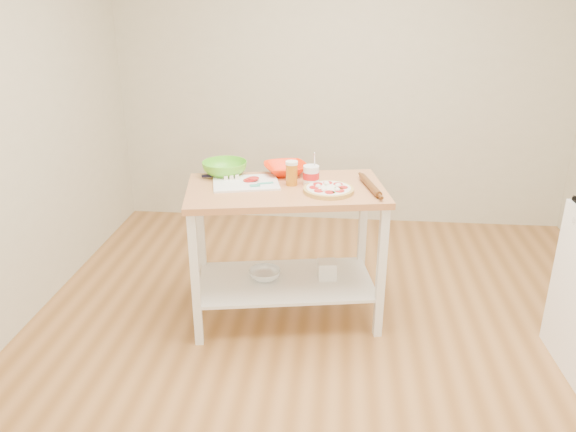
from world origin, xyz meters
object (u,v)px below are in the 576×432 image
(orange_bowl, at_px, (285,169))
(green_bowl, at_px, (225,168))
(beer_pint, at_px, (292,173))
(rolling_pin, at_px, (370,186))
(spatula, at_px, (260,184))
(yogurt_tub, at_px, (311,175))
(cutting_board, at_px, (245,182))
(shelf_glass_bowl, at_px, (265,274))
(shelf_bin, at_px, (327,270))
(pizza, at_px, (329,189))
(prep_island, at_px, (286,225))
(knife, at_px, (217,175))

(orange_bowl, distance_m, green_bowl, 0.39)
(beer_pint, bearing_deg, green_bowl, 160.89)
(green_bowl, height_order, rolling_pin, green_bowl)
(spatula, xyz_separation_m, rolling_pin, (0.66, 0.03, 0.00))
(green_bowl, distance_m, yogurt_tub, 0.58)
(green_bowl, distance_m, beer_pint, 0.48)
(cutting_board, height_order, rolling_pin, rolling_pin)
(shelf_glass_bowl, distance_m, shelf_bin, 0.41)
(cutting_board, bearing_deg, spatula, -38.90)
(cutting_board, relative_size, yogurt_tub, 2.15)
(orange_bowl, relative_size, rolling_pin, 0.79)
(shelf_bin, bearing_deg, cutting_board, -178.11)
(orange_bowl, height_order, shelf_glass_bowl, orange_bowl)
(cutting_board, bearing_deg, rolling_pin, -15.02)
(beer_pint, relative_size, shelf_bin, 1.30)
(yogurt_tub, bearing_deg, shelf_glass_bowl, -167.75)
(cutting_board, distance_m, spatula, 0.11)
(beer_pint, bearing_deg, rolling_pin, -3.15)
(beer_pint, distance_m, shelf_bin, 0.70)
(pizza, height_order, rolling_pin, pizza)
(green_bowl, bearing_deg, cutting_board, -44.72)
(beer_pint, xyz_separation_m, yogurt_tub, (0.12, 0.02, -0.02))
(prep_island, xyz_separation_m, beer_pint, (0.03, 0.05, 0.33))
(shelf_glass_bowl, bearing_deg, pizza, -8.87)
(orange_bowl, height_order, green_bowl, green_bowl)
(beer_pint, bearing_deg, shelf_bin, 3.35)
(shelf_glass_bowl, bearing_deg, cutting_board, 161.28)
(shelf_bin, bearing_deg, beer_pint, -176.65)
(green_bowl, bearing_deg, rolling_pin, -11.09)
(pizza, relative_size, orange_bowl, 1.09)
(pizza, bearing_deg, cutting_board, 168.82)
(pizza, xyz_separation_m, knife, (-0.72, 0.21, 0.00))
(knife, height_order, shelf_bin, knife)
(spatula, relative_size, orange_bowl, 0.51)
(cutting_board, distance_m, rolling_pin, 0.77)
(pizza, bearing_deg, shelf_glass_bowl, 171.13)
(beer_pint, height_order, rolling_pin, beer_pint)
(pizza, distance_m, yogurt_tub, 0.17)
(yogurt_tub, bearing_deg, spatula, -166.81)
(beer_pint, height_order, shelf_bin, beer_pint)
(yogurt_tub, distance_m, shelf_glass_bowl, 0.73)
(pizza, height_order, yogurt_tub, yogurt_tub)
(spatula, distance_m, orange_bowl, 0.30)
(prep_island, bearing_deg, rolling_pin, 2.50)
(yogurt_tub, bearing_deg, green_bowl, 166.46)
(spatula, height_order, beer_pint, beer_pint)
(shelf_glass_bowl, bearing_deg, yogurt_tub, 12.25)
(prep_island, xyz_separation_m, orange_bowl, (-0.03, 0.27, 0.28))
(shelf_glass_bowl, bearing_deg, rolling_pin, 1.53)
(prep_island, distance_m, yogurt_tub, 0.35)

